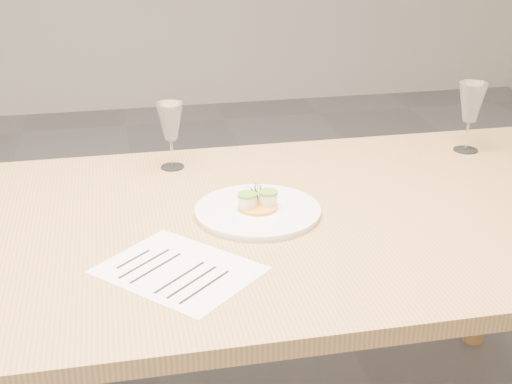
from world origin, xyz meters
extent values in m
cube|color=tan|center=(0.00, 0.00, 0.73)|extent=(2.40, 1.00, 0.04)
cylinder|color=tan|center=(1.10, 0.40, 0.35)|extent=(0.07, 0.07, 0.71)
cylinder|color=white|center=(0.24, 0.01, 0.76)|extent=(0.30, 0.30, 0.01)
cylinder|color=white|center=(0.24, 0.01, 0.76)|extent=(0.30, 0.30, 0.01)
cylinder|color=gold|center=(0.24, 0.01, 0.77)|extent=(0.10, 0.10, 0.01)
cylinder|color=beige|center=(0.22, 0.01, 0.79)|extent=(0.04, 0.04, 0.03)
cylinder|color=beige|center=(0.27, 0.02, 0.79)|extent=(0.04, 0.04, 0.03)
cylinder|color=#6FA22D|center=(0.22, 0.01, 0.80)|extent=(0.05, 0.05, 0.01)
cylinder|color=#6FA22D|center=(0.27, 0.02, 0.80)|extent=(0.05, 0.05, 0.01)
cylinder|color=tan|center=(0.30, -0.03, 0.76)|extent=(0.05, 0.05, 0.00)
cube|color=white|center=(0.03, -0.22, 0.75)|extent=(0.38, 0.38, 0.00)
cube|color=black|center=(-0.06, -0.15, 0.75)|extent=(0.08, 0.07, 0.00)
cube|color=black|center=(-0.04, -0.18, 0.75)|extent=(0.11, 0.11, 0.00)
cube|color=black|center=(-0.02, -0.20, 0.75)|extent=(0.11, 0.11, 0.00)
cube|color=black|center=(0.03, -0.25, 0.75)|extent=(0.11, 0.11, 0.00)
cube|color=black|center=(0.05, -0.27, 0.75)|extent=(0.11, 0.11, 0.00)
cube|color=black|center=(0.07, -0.29, 0.75)|extent=(0.11, 0.11, 0.00)
cylinder|color=white|center=(0.07, 0.36, 0.75)|extent=(0.07, 0.07, 0.00)
cylinder|color=white|center=(0.07, 0.36, 0.79)|extent=(0.01, 0.01, 0.08)
cone|color=white|center=(0.07, 0.36, 0.88)|extent=(0.07, 0.07, 0.10)
cylinder|color=white|center=(0.94, 0.32, 0.75)|extent=(0.07, 0.07, 0.00)
cylinder|color=white|center=(0.94, 0.32, 0.80)|extent=(0.01, 0.01, 0.09)
cone|color=white|center=(0.94, 0.32, 0.90)|extent=(0.08, 0.08, 0.11)
camera|label=1|loc=(-0.08, -1.50, 1.48)|focal=50.00mm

